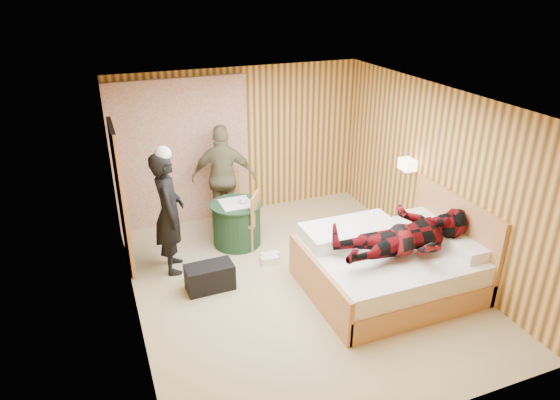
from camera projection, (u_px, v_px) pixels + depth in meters
name	position (u px, v px, depth m)	size (l,w,h in m)	color
floor	(298.00, 283.00, 6.78)	(4.20, 5.00, 0.01)	tan
ceiling	(301.00, 101.00, 5.75)	(4.20, 5.00, 0.01)	white
wall_back	(240.00, 142.00, 8.39)	(4.20, 0.02, 2.50)	#EFB45B
wall_left	(127.00, 227.00, 5.57)	(0.02, 5.00, 2.50)	#EFB45B
wall_right	(437.00, 177.00, 6.97)	(0.02, 5.00, 2.50)	#EFB45B
curtain	(182.00, 154.00, 8.01)	(2.20, 0.08, 2.40)	beige
doorway	(121.00, 198.00, 6.86)	(0.06, 0.90, 2.05)	black
wall_lamp	(408.00, 164.00, 7.27)	(0.26, 0.24, 0.16)	gold
bed	(391.00, 264.00, 6.57)	(2.17, 1.71, 1.17)	#C87F52
nightstand	(411.00, 237.00, 7.39)	(0.41, 0.55, 0.53)	#C87F52
round_table	(237.00, 223.00, 7.64)	(0.78, 0.78, 0.69)	#1E4227
chair_far	(227.00, 196.00, 8.09)	(0.54, 0.54, 0.93)	#C87F52
chair_near	(249.00, 216.00, 7.48)	(0.56, 0.56, 0.89)	#C87F52
duffel_bag	(210.00, 277.00, 6.59)	(0.63, 0.33, 0.35)	black
sneaker_left	(270.00, 257.00, 7.30)	(0.27, 0.11, 0.12)	white
sneaker_right	(270.00, 260.00, 7.20)	(0.26, 0.10, 0.11)	white
woman_standing	(169.00, 213.00, 6.77)	(0.64, 0.42, 1.74)	black
man_at_table	(224.00, 177.00, 7.98)	(1.01, 0.42, 1.72)	#706A4A
man_on_bed	(409.00, 226.00, 6.11)	(1.77, 0.67, 0.86)	#65090F
book_lower	(415.00, 223.00, 7.23)	(0.17, 0.22, 0.02)	white
book_upper	(416.00, 221.00, 7.23)	(0.16, 0.22, 0.02)	white
cup_nightstand	(408.00, 215.00, 7.37)	(0.10, 0.10, 0.09)	white
cup_table	(243.00, 200.00, 7.47)	(0.12, 0.12, 0.10)	white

